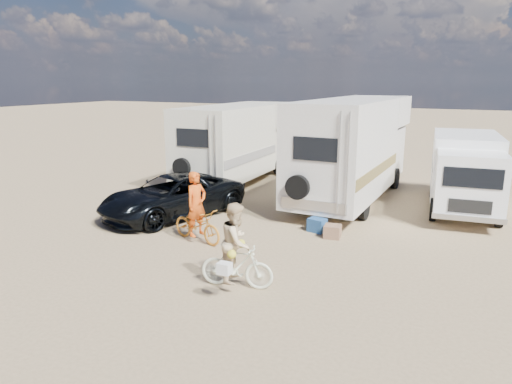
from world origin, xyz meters
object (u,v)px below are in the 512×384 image
at_px(bike_man, 197,225).
at_px(rider_woman, 237,250).
at_px(rv_left, 237,144).
at_px(cooler, 317,225).
at_px(rv_main, 354,150).
at_px(bike_parked, 472,205).
at_px(bike_woman, 237,266).
at_px(rider_man, 197,210).
at_px(box_truck, 465,174).
at_px(dark_suv, 172,196).
at_px(crate, 333,231).

bearing_deg(bike_man, rider_woman, -117.10).
relative_size(rv_left, cooler, 14.28).
bearing_deg(rv_main, bike_parked, -7.93).
bearing_deg(bike_woman, rider_man, 37.26).
bearing_deg(rider_woman, rv_left, 17.17).
height_order(bike_parked, cooler, bike_parked).
distance_m(bike_woman, rider_man, 3.38).
xyz_separation_m(bike_man, rider_woman, (2.48, -2.26, 0.41)).
distance_m(rv_left, bike_woman, 11.41).
height_order(rider_woman, cooler, rider_woman).
bearing_deg(bike_parked, box_truck, 27.40).
bearing_deg(bike_parked, rv_main, 83.99).
bearing_deg(box_truck, rider_woman, -120.69).
bearing_deg(dark_suv, rider_woman, -22.19).
height_order(rv_left, box_truck, rv_left).
relative_size(rv_left, rider_man, 3.99).
bearing_deg(rv_main, rv_left, 172.39).
relative_size(bike_parked, crate, 3.29).
distance_m(rv_left, bike_man, 8.37).
relative_size(rv_main, rv_left, 1.16).
distance_m(dark_suv, bike_man, 2.83).
bearing_deg(rider_man, bike_man, 0.00).
height_order(dark_suv, bike_woman, dark_suv).
relative_size(rv_left, box_truck, 1.31).
xyz_separation_m(rider_woman, bike_parked, (4.70, 8.35, -0.49)).
relative_size(rider_woman, crate, 3.77).
height_order(rider_man, crate, rider_man).
distance_m(bike_woman, cooler, 4.60).
bearing_deg(box_truck, rider_man, -140.02).
xyz_separation_m(rv_left, bike_woman, (5.24, -10.06, -1.23)).
height_order(box_truck, bike_man, box_truck).
xyz_separation_m(rv_main, crate, (0.64, -4.87, -1.75)).
distance_m(bike_man, cooler, 3.70).
bearing_deg(rider_woman, rv_main, -12.57).
bearing_deg(rv_left, rider_woman, -63.50).
xyz_separation_m(box_truck, cooler, (-3.95, -4.56, -1.12)).
height_order(rv_left, bike_man, rv_left).
xyz_separation_m(rv_main, rv_left, (-5.59, 0.95, -0.20)).
xyz_separation_m(rv_main, rider_man, (-2.83, -6.85, -1.00)).
height_order(bike_woman, rider_man, rider_man).
bearing_deg(bike_woman, cooler, -15.41).
bearing_deg(crate, rider_man, -150.28).
relative_size(rv_main, rider_woman, 4.83).
bearing_deg(dark_suv, rv_main, 64.57).
height_order(bike_woman, cooler, bike_woman).
height_order(rv_left, dark_suv, rv_left).
bearing_deg(rv_main, bike_woman, -90.22).
bearing_deg(rv_main, crate, -80.49).
height_order(rider_woman, crate, rider_woman).
distance_m(box_truck, crate, 6.05).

